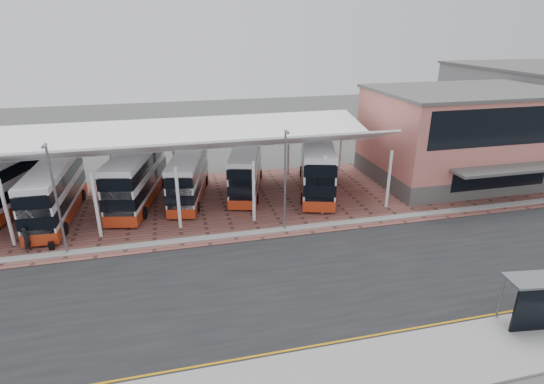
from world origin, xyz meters
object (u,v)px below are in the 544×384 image
object	(u,v)px
bus_1	(55,192)
bus_3	(189,176)
bus_5	(317,166)
terminal	(463,135)
bus_4	(246,169)
pedestrian	(27,240)
bus_2	(137,177)

from	to	relation	value
bus_1	bus_3	distance (m)	11.11
bus_1	bus_5	size ratio (longest dim) A/B	0.90
terminal	bus_1	bearing A→B (deg)	-178.56
terminal	bus_4	xyz separation A→B (m)	(-22.35, 1.49, -2.44)
bus_3	pedestrian	distance (m)	14.06
terminal	pedestrian	world-z (taller)	terminal
bus_3	bus_5	xyz separation A→B (m)	(12.14, -0.76, 0.36)
pedestrian	bus_2	bearing A→B (deg)	-25.82
bus_4	pedestrian	xyz separation A→B (m)	(-17.34, -8.16, -1.24)
bus_4	bus_5	world-z (taller)	bus_5
terminal	bus_1	xyz separation A→B (m)	(-38.82, -0.97, -2.34)
bus_2	bus_5	size ratio (longest dim) A/B	0.98
bus_1	bus_4	bearing A→B (deg)	10.35
terminal	bus_4	distance (m)	22.54
terminal	bus_3	size ratio (longest dim) A/B	1.75
bus_5	bus_3	bearing A→B (deg)	-166.97
terminal	pedestrian	distance (m)	40.42
bus_2	bus_4	xyz separation A→B (m)	(10.03, 0.54, -0.25)
bus_1	bus_2	world-z (taller)	bus_2
bus_1	bus_3	xyz separation A→B (m)	(10.96, 1.79, -0.15)
bus_2	bus_5	distance (m)	16.68
bus_2	pedestrian	bearing A→B (deg)	-121.74
bus_2	pedestrian	distance (m)	10.67
bus_3	bus_4	distance (m)	5.55
terminal	bus_4	size ratio (longest dim) A/B	1.70
terminal	bus_3	world-z (taller)	terminal
bus_1	bus_3	world-z (taller)	bus_1
bus_1	bus_2	size ratio (longest dim) A/B	0.92
bus_5	bus_4	bearing A→B (deg)	-175.57
terminal	bus_4	bearing A→B (deg)	176.20
bus_3	bus_4	xyz separation A→B (m)	(5.51, 0.67, 0.05)
bus_2	bus_4	size ratio (longest dim) A/B	1.12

